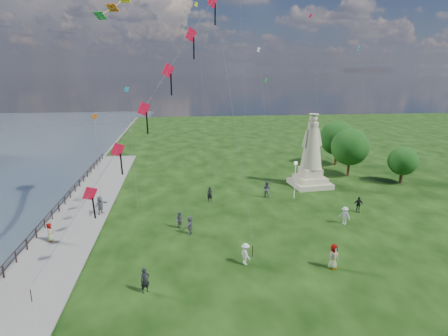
{
  "coord_description": "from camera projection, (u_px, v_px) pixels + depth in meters",
  "views": [
    {
      "loc": [
        -4.62,
        -21.52,
        13.28
      ],
      "look_at": [
        -1.0,
        8.0,
        5.5
      ],
      "focal_mm": 30.0,
      "sensor_mm": 36.0,
      "label": 1
    }
  ],
  "objects": [
    {
      "name": "lamppost",
      "position": [
        295.0,
        172.0,
        39.39
      ],
      "size": [
        0.38,
        0.38,
        4.06
      ],
      "color": "silver",
      "rests_on": "ground"
    },
    {
      "name": "person_1",
      "position": [
        179.0,
        220.0,
        32.23
      ],
      "size": [
        0.82,
        0.86,
        1.52
      ],
      "primitive_type": "imported",
      "rotation": [
        0.0,
        0.0,
        -0.89
      ],
      "color": "#595960",
      "rests_on": "ground"
    },
    {
      "name": "person_5",
      "position": [
        101.0,
        206.0,
        35.24
      ],
      "size": [
        1.49,
        1.78,
        1.79
      ],
      "primitive_type": "imported",
      "rotation": [
        0.0,
        0.0,
        1.01
      ],
      "color": "#595960",
      "rests_on": "ground"
    },
    {
      "name": "small_kites",
      "position": [
        241.0,
        67.0,
        43.28
      ],
      "size": [
        30.43,
        15.72,
        29.0
      ],
      "color": "teal",
      "rests_on": "ground"
    },
    {
      "name": "person_7",
      "position": [
        267.0,
        189.0,
        40.23
      ],
      "size": [
        1.03,
        0.97,
        1.81
      ],
      "primitive_type": "imported",
      "rotation": [
        0.0,
        0.0,
        2.48
      ],
      "color": "#595960",
      "rests_on": "ground"
    },
    {
      "name": "person_10",
      "position": [
        50.0,
        233.0,
        29.64
      ],
      "size": [
        0.49,
        0.76,
        1.52
      ],
      "primitive_type": "imported",
      "rotation": [
        0.0,
        0.0,
        1.61
      ],
      "color": "#595960",
      "rests_on": "ground"
    },
    {
      "name": "person_9",
      "position": [
        358.0,
        204.0,
        35.95
      ],
      "size": [
        0.99,
        0.63,
        1.56
      ],
      "primitive_type": "imported",
      "rotation": [
        0.0,
        0.0,
        -0.19
      ],
      "color": "black",
      "rests_on": "ground"
    },
    {
      "name": "person_6",
      "position": [
        210.0,
        194.0,
        38.81
      ],
      "size": [
        0.64,
        0.49,
        1.59
      ],
      "primitive_type": "imported",
      "rotation": [
        0.0,
        0.0,
        -0.2
      ],
      "color": "black",
      "rests_on": "ground"
    },
    {
      "name": "statue",
      "position": [
        311.0,
        159.0,
        43.56
      ],
      "size": [
        4.58,
        4.58,
        8.53
      ],
      "rotation": [
        0.0,
        0.0,
        0.1
      ],
      "color": "#C6B995",
      "rests_on": "ground"
    },
    {
      "name": "person_8",
      "position": [
        345.0,
        216.0,
        33.14
      ],
      "size": [
        1.08,
        1.15,
        1.62
      ],
      "primitive_type": "imported",
      "rotation": [
        0.0,
        0.0,
        -0.89
      ],
      "color": "silver",
      "rests_on": "ground"
    },
    {
      "name": "red_kite_train",
      "position": [
        154.0,
        96.0,
        25.32
      ],
      "size": [
        12.11,
        9.35,
        18.74
      ],
      "color": "black",
      "rests_on": "ground"
    },
    {
      "name": "person_4",
      "position": [
        333.0,
        257.0,
        25.66
      ],
      "size": [
        1.03,
        0.9,
        1.79
      ],
      "primitive_type": "imported",
      "rotation": [
        0.0,
        0.0,
        0.52
      ],
      "color": "#595960",
      "rests_on": "ground"
    },
    {
      "name": "waterfront",
      "position": [
        55.0,
        234.0,
        31.43
      ],
      "size": [
        200.0,
        200.0,
        1.51
      ],
      "color": "#2F3B47",
      "rests_on": "ground"
    },
    {
      "name": "person_0",
      "position": [
        145.0,
        280.0,
        22.9
      ],
      "size": [
        0.71,
        0.62,
        1.63
      ],
      "primitive_type": "imported",
      "rotation": [
        0.0,
        0.0,
        0.48
      ],
      "color": "black",
      "rests_on": "ground"
    },
    {
      "name": "person_11",
      "position": [
        190.0,
        225.0,
        31.16
      ],
      "size": [
        1.12,
        1.61,
        1.59
      ],
      "primitive_type": "imported",
      "rotation": [
        0.0,
        0.0,
        4.35
      ],
      "color": "#595960",
      "rests_on": "ground"
    },
    {
      "name": "person_2",
      "position": [
        245.0,
        254.0,
        26.26
      ],
      "size": [
        0.89,
        1.14,
        1.58
      ],
      "primitive_type": "imported",
      "rotation": [
        0.0,
        0.0,
        1.98
      ],
      "color": "silver",
      "rests_on": "ground"
    },
    {
      "name": "tree_row",
      "position": [
        351.0,
        145.0,
        49.63
      ],
      "size": [
        8.97,
        13.79,
        6.43
      ],
      "color": "#382314",
      "rests_on": "ground"
    }
  ]
}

